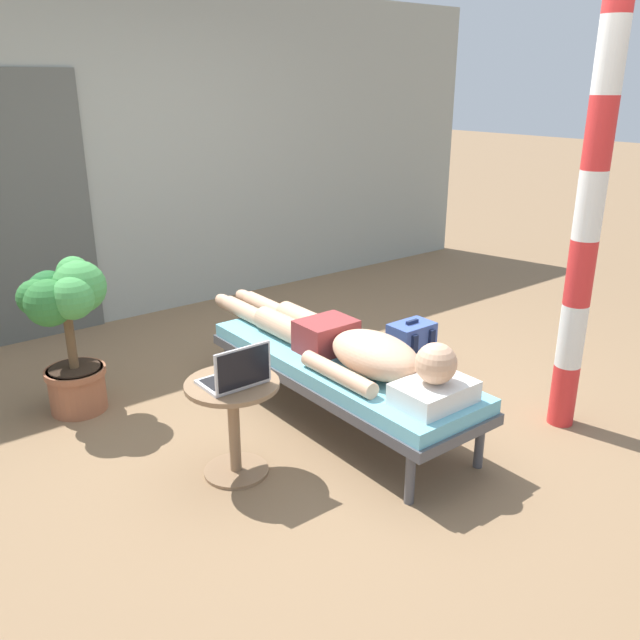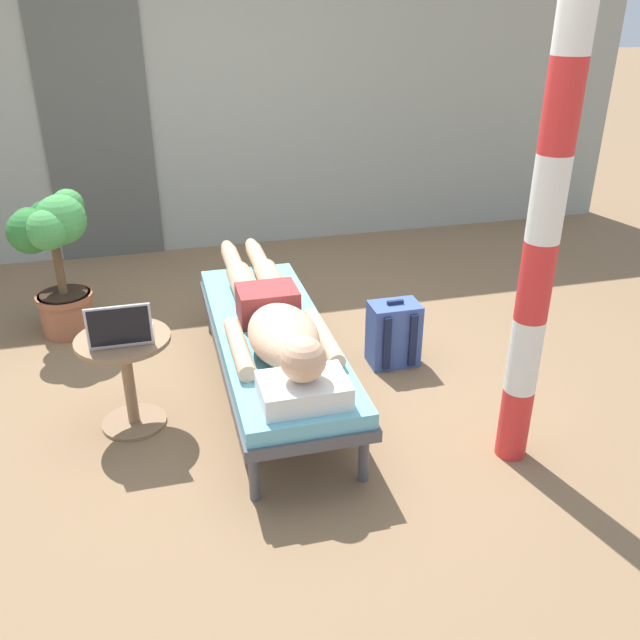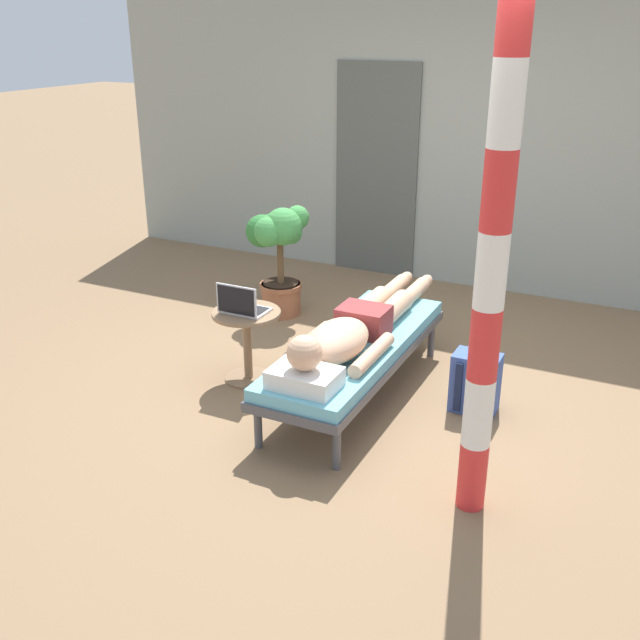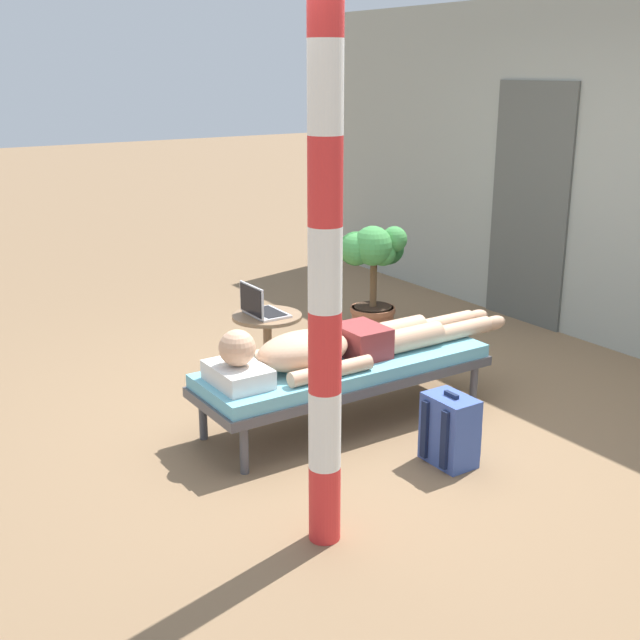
% 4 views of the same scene
% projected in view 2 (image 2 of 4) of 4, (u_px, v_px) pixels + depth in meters
% --- Properties ---
extents(ground_plane, '(40.00, 40.00, 0.00)m').
position_uv_depth(ground_plane, '(260.00, 382.00, 4.04)').
color(ground_plane, '#846647').
extents(house_wall_back, '(7.60, 0.20, 2.70)m').
position_uv_depth(house_wall_back, '(208.00, 88.00, 5.64)').
color(house_wall_back, '#999E93').
rests_on(house_wall_back, ground).
extents(house_door_panel, '(0.84, 0.03, 2.04)m').
position_uv_depth(house_door_panel, '(99.00, 136.00, 5.48)').
color(house_door_panel, '#545651').
rests_on(house_door_panel, ground).
extents(lounge_chair, '(0.62, 1.91, 0.42)m').
position_uv_depth(lounge_chair, '(273.00, 341.00, 3.78)').
color(lounge_chair, '#4C4C51').
rests_on(lounge_chair, ground).
extents(person_reclining, '(0.53, 2.17, 0.32)m').
position_uv_depth(person_reclining, '(274.00, 318.00, 3.64)').
color(person_reclining, white).
rests_on(person_reclining, lounge_chair).
extents(side_table, '(0.48, 0.48, 0.52)m').
position_uv_depth(side_table, '(127.00, 366.00, 3.50)').
color(side_table, '#8C6B4C').
rests_on(side_table, ground).
extents(laptop, '(0.31, 0.24, 0.23)m').
position_uv_depth(laptop, '(121.00, 332.00, 3.36)').
color(laptop, silver).
rests_on(laptop, side_table).
extents(backpack, '(0.30, 0.26, 0.42)m').
position_uv_depth(backpack, '(393.00, 334.00, 4.17)').
color(backpack, '#3F59A5').
rests_on(backpack, ground).
extents(potted_plant, '(0.48, 0.59, 0.97)m').
position_uv_depth(potted_plant, '(54.00, 247.00, 4.34)').
color(potted_plant, '#9E5B3D').
rests_on(potted_plant, ground).
extents(porch_post, '(0.15, 0.15, 2.63)m').
position_uv_depth(porch_post, '(548.00, 199.00, 2.85)').
color(porch_post, red).
rests_on(porch_post, ground).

